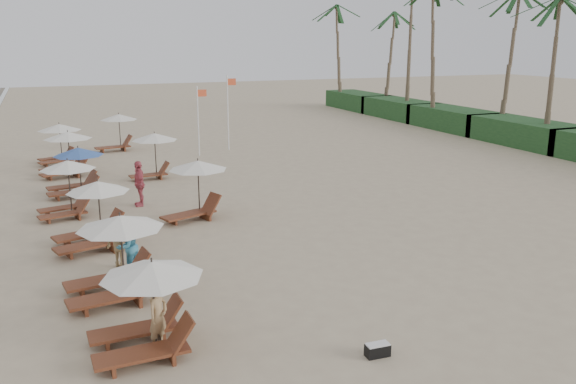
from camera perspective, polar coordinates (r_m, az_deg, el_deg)
name	(u,v)px	position (r m, az deg, el deg)	size (l,w,h in m)	color
ground	(309,268)	(18.24, 1.98, -7.20)	(160.00, 160.00, 0.00)	tan
shrub_hedge	(526,133)	(42.11, 21.64, 5.26)	(3.20, 53.00, 1.60)	#193D1C
lounger_station_0	(143,309)	(13.60, -13.64, -10.71)	(2.61, 2.24, 2.07)	brown
lounger_station_1	(112,261)	(16.51, -16.41, -6.29)	(2.77, 2.27, 2.25)	brown
lounger_station_2	(90,220)	(20.71, -18.27, -2.51)	(2.69, 2.57, 2.21)	brown
lounger_station_3	(64,188)	(24.57, -20.49, 0.34)	(2.39, 2.08, 2.21)	brown
lounger_station_4	(74,173)	(27.98, -19.69, 1.72)	(2.63, 2.18, 2.10)	brown
lounger_station_5	(64,155)	(32.14, -20.52, 3.33)	(2.79, 2.58, 2.21)	brown
lounger_station_6	(57,142)	(35.42, -21.08, 4.44)	(2.53, 2.32, 2.19)	brown
inland_station_0	(193,186)	(22.95, -8.99, 0.57)	(2.85, 2.26, 2.22)	brown
inland_station_1	(152,150)	(30.17, -12.78, 3.95)	(2.58, 2.24, 2.22)	brown
inland_station_2	(116,130)	(38.49, -16.04, 5.72)	(2.81, 2.24, 2.22)	brown
beachgoer_near	(158,316)	(13.80, -12.25, -11.46)	(0.55, 0.36, 1.52)	#A38358
beachgoer_mid_a	(127,246)	(18.20, -15.02, -4.99)	(0.80, 0.62, 1.64)	teal
beachgoer_mid_b	(120,242)	(18.75, -15.69, -4.61)	(1.00, 0.57, 1.55)	olive
beachgoer_far_a	(139,183)	(25.36, -13.95, 0.80)	(1.11, 0.46, 1.89)	#BE4C58
duffel_bag	(378,350)	(13.58, 8.50, -14.60)	(0.54, 0.29, 0.29)	black
flag_pole_near	(199,117)	(35.58, -8.48, 7.02)	(0.59, 0.08, 4.07)	silver
flag_pole_far	(228,109)	(37.31, -5.69, 7.85)	(0.60, 0.08, 4.58)	silver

